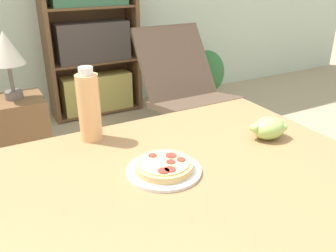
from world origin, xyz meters
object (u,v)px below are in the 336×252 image
drink_bottle (89,106)px  side_table (22,137)px  potted_plant_floor (206,76)px  lounge_chair_far (185,106)px  grape_bunch (269,128)px  bookshelf (92,39)px  table_lamp (6,51)px  pizza_on_plate (164,167)px

drink_bottle → side_table: drink_bottle is taller
potted_plant_floor → lounge_chair_far: bearing=-134.7°
grape_bunch → bookshelf: (0.12, 2.39, -0.09)m
bookshelf → side_table: bearing=-132.7°
drink_bottle → side_table: 1.39m
drink_bottle → table_lamp: 1.25m
bookshelf → pizza_on_plate: bearing=-102.7°
drink_bottle → table_lamp: drink_bottle is taller
table_lamp → potted_plant_floor: (1.87, 0.58, -0.56)m
grape_bunch → lounge_chair_far: (0.57, 1.47, -0.52)m
lounge_chair_far → bookshelf: bearing=115.8°
lounge_chair_far → potted_plant_floor: (0.63, 0.64, 0.00)m
drink_bottle → lounge_chair_far: bearing=46.9°
table_lamp → grape_bunch: bearing=-66.3°
pizza_on_plate → grape_bunch: size_ratio=1.65×
pizza_on_plate → table_lamp: size_ratio=0.51×
bookshelf → potted_plant_floor: 1.19m
grape_bunch → lounge_chair_far: size_ratio=0.15×
lounge_chair_far → side_table: bearing=177.5°
potted_plant_floor → bookshelf: bearing=165.5°
side_table → potted_plant_floor: potted_plant_floor is taller
grape_bunch → potted_plant_floor: (1.20, 2.11, -0.51)m
grape_bunch → bookshelf: bearing=87.0°
lounge_chair_far → table_lamp: (-1.24, 0.06, 0.56)m
side_table → drink_bottle: bearing=-83.8°
bookshelf → lounge_chair_far: bearing=-64.3°
lounge_chair_far → bookshelf: (-0.44, 0.92, 0.42)m
bookshelf → potted_plant_floor: bookshelf is taller
bookshelf → side_table: (-0.80, -0.86, -0.44)m
table_lamp → pizza_on_plate: bearing=-80.9°
table_lamp → lounge_chair_far: bearing=-2.7°
grape_bunch → table_lamp: bearing=113.7°
pizza_on_plate → drink_bottle: (-0.12, 0.32, 0.10)m
drink_bottle → lounge_chair_far: size_ratio=0.29×
bookshelf → grape_bunch: bearing=-93.0°
pizza_on_plate → side_table: (-0.25, 1.56, -0.51)m
pizza_on_plate → bookshelf: bookshelf is taller
side_table → potted_plant_floor: 1.96m
drink_bottle → potted_plant_floor: 2.59m
lounge_chair_far → potted_plant_floor: size_ratio=1.60×
lounge_chair_far → side_table: 1.24m
potted_plant_floor → drink_bottle: bearing=-133.6°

